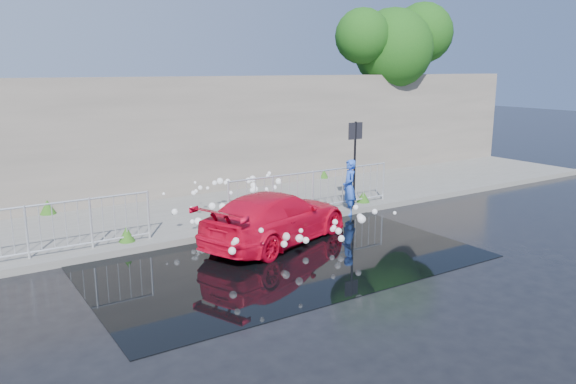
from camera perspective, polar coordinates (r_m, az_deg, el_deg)
name	(u,v)px	position (r m, az deg, el deg)	size (l,w,h in m)	color
ground	(286,277)	(10.82, -0.16, -8.62)	(90.00, 90.00, 0.00)	black
pavement	(184,216)	(15.05, -10.55, -2.43)	(30.00, 4.00, 0.15)	#5E5F5A
curb	(217,235)	(13.28, -7.22, -4.31)	(30.00, 0.25, 0.16)	#5E5F5A
retaining_wall	(151,139)	(16.73, -13.72, 5.29)	(30.00, 0.60, 3.50)	#615A52
puddle	(281,257)	(11.87, -0.75, -6.66)	(8.00, 5.00, 0.01)	black
sign_post	(355,150)	(15.25, 6.82, 4.22)	(0.45, 0.06, 2.50)	black
tree	(396,43)	(21.96, 10.94, 14.64)	(5.14, 2.95, 6.35)	#332114
railing_left	(27,231)	(12.34, -25.03, -3.57)	(5.05, 0.05, 1.10)	silver
railing_right	(313,190)	(14.89, 2.55, 0.23)	(5.05, 0.05, 1.10)	silver
weeds	(182,212)	(14.43, -10.68, -2.04)	(12.17, 3.93, 0.41)	#235316
water_spray	(259,208)	(13.32, -2.94, -1.65)	(3.55, 5.28, 1.00)	white
red_car	(276,217)	(12.72, -1.25, -2.60)	(1.64, 4.04, 1.17)	red
person	(349,187)	(15.18, 6.24, 0.48)	(0.55, 0.36, 1.51)	blue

